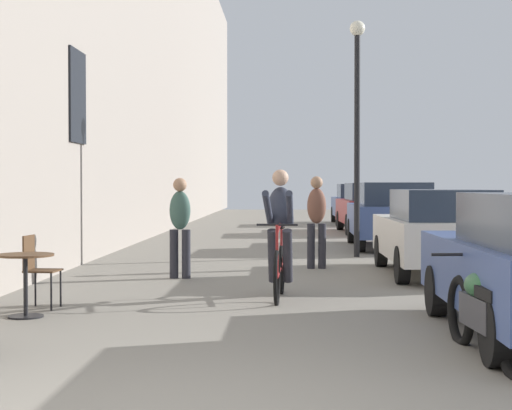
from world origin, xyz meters
name	(u,v)px	position (x,y,z in m)	size (l,w,h in m)	color
cafe_table_mid	(26,271)	(-2.32, 4.14, 0.52)	(0.64, 0.64, 0.72)	black
cafe_chair_mid_toward_street	(37,266)	(-2.40, 4.82, 0.52)	(0.41, 0.41, 0.89)	black
cyclist_on_bicycle	(280,237)	(0.55, 5.89, 0.81)	(0.52, 1.76, 1.74)	black
pedestrian_near	(180,222)	(-1.07, 8.04, 0.91)	(0.36, 0.27, 1.61)	#26262D
pedestrian_mid	(317,217)	(1.18, 9.66, 0.93)	(0.35, 0.26, 1.65)	#26262D
street_lamp	(357,107)	(2.10, 12.06, 3.11)	(0.32, 0.32, 4.90)	black
parked_car_second	(437,231)	(3.14, 8.62, 0.74)	(1.72, 4.02, 1.43)	beige
parked_car_third	(391,214)	(3.12, 14.52, 0.80)	(1.89, 4.39, 1.55)	#384C84
parked_car_fourth	(371,207)	(3.28, 20.58, 0.80)	(1.95, 4.41, 1.55)	maroon
parked_car_fifth	(358,203)	(3.35, 26.24, 0.79)	(1.83, 4.29, 1.52)	#384C84
parked_motorcycle	(486,312)	(2.36, 2.09, 0.40)	(0.62, 2.15, 0.92)	black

